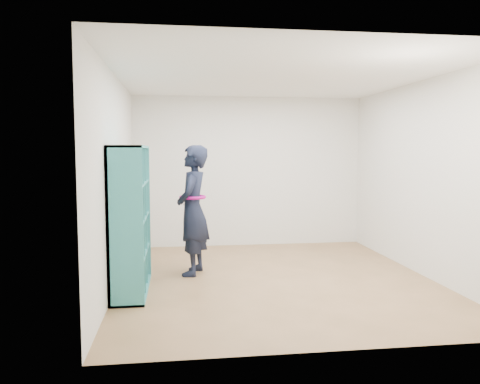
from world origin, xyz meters
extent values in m
plane|color=brown|center=(0.00, 0.00, 0.00)|extent=(4.50, 4.50, 0.00)
plane|color=white|center=(0.00, 0.00, 2.60)|extent=(4.50, 4.50, 0.00)
cube|color=silver|center=(-2.00, 0.00, 1.30)|extent=(0.02, 4.50, 2.60)
cube|color=silver|center=(2.00, 0.00, 1.30)|extent=(0.02, 4.50, 2.60)
cube|color=silver|center=(0.00, 2.25, 1.30)|extent=(4.00, 0.02, 2.60)
cube|color=silver|center=(0.00, -2.25, 1.30)|extent=(4.00, 0.02, 2.60)
cube|color=teal|center=(-1.80, -0.91, 0.86)|extent=(0.38, 0.03, 1.73)
cube|color=teal|center=(-1.80, 0.36, 0.86)|extent=(0.38, 0.03, 1.73)
cube|color=teal|center=(-1.80, -0.27, 0.01)|extent=(0.38, 1.29, 0.03)
cube|color=teal|center=(-1.80, -0.27, 1.71)|extent=(0.38, 1.29, 0.03)
cube|color=teal|center=(-1.98, -0.27, 0.86)|extent=(0.03, 1.29, 1.73)
cube|color=teal|center=(-1.80, -0.48, 0.86)|extent=(0.35, 0.03, 1.67)
cube|color=teal|center=(-1.80, -0.07, 0.86)|extent=(0.35, 0.03, 1.67)
cube|color=teal|center=(-1.80, -0.27, 0.44)|extent=(0.35, 1.24, 0.03)
cube|color=teal|center=(-1.80, -0.27, 0.86)|extent=(0.35, 1.24, 0.03)
cube|color=teal|center=(-1.80, -0.27, 1.28)|extent=(0.35, 1.24, 0.03)
cube|color=beige|center=(-1.78, -0.69, 0.09)|extent=(0.24, 0.15, 0.09)
cube|color=black|center=(-1.77, -0.75, 0.62)|extent=(0.19, 0.17, 0.32)
cube|color=maroon|center=(-1.77, -0.75, 1.03)|extent=(0.19, 0.17, 0.32)
cube|color=silver|center=(-1.78, -0.69, 1.34)|extent=(0.24, 0.15, 0.09)
cube|color=navy|center=(-1.77, -0.34, 0.15)|extent=(0.19, 0.17, 0.23)
cube|color=brown|center=(-1.77, -0.34, 0.59)|extent=(0.19, 0.17, 0.25)
cube|color=#BFB28C|center=(-1.78, -0.28, 0.91)|extent=(0.24, 0.15, 0.06)
cube|color=#26594C|center=(-1.77, -0.34, 1.45)|extent=(0.19, 0.17, 0.31)
cube|color=beige|center=(-1.77, 0.08, 0.17)|extent=(0.19, 0.17, 0.25)
cube|color=black|center=(-1.78, 0.13, 0.50)|extent=(0.24, 0.15, 0.09)
cube|color=maroon|center=(-1.77, 0.08, 1.03)|extent=(0.19, 0.17, 0.30)
cube|color=silver|center=(-1.77, 0.08, 1.46)|extent=(0.19, 0.17, 0.32)
imported|color=black|center=(-1.05, 0.39, 0.87)|extent=(0.57, 0.72, 1.74)
torus|color=#B30D7F|center=(-1.05, 0.39, 1.05)|extent=(0.44, 0.44, 0.04)
cube|color=silver|center=(-1.17, 0.49, 0.99)|extent=(0.02, 0.09, 0.12)
cube|color=black|center=(-1.17, 0.49, 0.99)|extent=(0.02, 0.08, 0.12)
camera|label=1|loc=(-1.25, -5.87, 1.66)|focal=35.00mm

